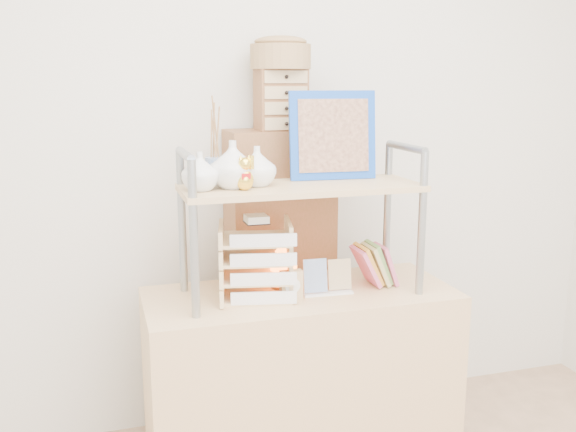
% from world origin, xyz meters
% --- Properties ---
extents(room_shell, '(3.42, 3.41, 2.61)m').
position_xyz_m(room_shell, '(0.00, 0.39, 1.69)').
color(room_shell, silver).
rests_on(room_shell, ground).
extents(desk, '(1.20, 0.50, 0.75)m').
position_xyz_m(desk, '(0.00, 1.20, 0.38)').
color(desk, tan).
rests_on(desk, ground).
extents(cabinet, '(0.45, 0.25, 1.35)m').
position_xyz_m(cabinet, '(0.02, 1.57, 0.68)').
color(cabinet, brown).
rests_on(cabinet, ground).
extents(hutch, '(0.90, 0.34, 0.77)m').
position_xyz_m(hutch, '(-0.08, 1.21, 1.19)').
color(hutch, gray).
rests_on(hutch, desk).
extents(letter_tray, '(0.30, 0.29, 0.32)m').
position_xyz_m(letter_tray, '(-0.18, 1.20, 0.88)').
color(letter_tray, '#DCC384').
rests_on(letter_tray, desk).
extents(salt_lamp, '(0.12, 0.11, 0.18)m').
position_xyz_m(salt_lamp, '(-0.06, 1.25, 0.84)').
color(salt_lamp, brown).
rests_on(salt_lamp, desk).
extents(desk_clock, '(0.08, 0.04, 0.12)m').
position_xyz_m(desk_clock, '(-0.06, 1.12, 0.81)').
color(desk_clock, tan).
rests_on(desk_clock, desk).
extents(postcard_stand, '(0.20, 0.06, 0.14)m').
position_xyz_m(postcard_stand, '(0.09, 1.16, 0.79)').
color(postcard_stand, white).
rests_on(postcard_stand, desk).
extents(drawer_chest, '(0.20, 0.16, 0.25)m').
position_xyz_m(drawer_chest, '(0.02, 1.55, 1.48)').
color(drawer_chest, brown).
rests_on(drawer_chest, cabinet).
extents(woven_basket, '(0.25, 0.25, 0.10)m').
position_xyz_m(woven_basket, '(0.02, 1.55, 1.65)').
color(woven_basket, olive).
rests_on(woven_basket, drawer_chest).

